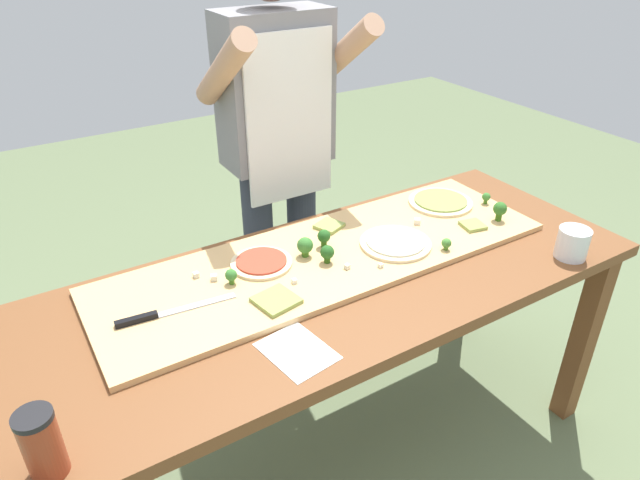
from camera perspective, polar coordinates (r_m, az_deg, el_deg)
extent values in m
plane|color=#60704C|center=(2.24, 1.39, -20.59)|extent=(8.00, 8.00, 0.00)
cube|color=brown|center=(2.32, 24.96, -8.99)|extent=(0.07, 0.07, 0.74)
cube|color=brown|center=(2.02, -26.61, -16.30)|extent=(0.07, 0.07, 0.74)
cube|color=brown|center=(2.62, 14.18, -2.13)|extent=(0.07, 0.07, 0.74)
cube|color=brown|center=(1.71, 1.70, -4.19)|extent=(1.89, 0.74, 0.04)
cube|color=tan|center=(1.78, 0.82, -1.67)|extent=(1.46, 0.45, 0.02)
cube|color=#B7BABF|center=(1.58, -12.23, -6.42)|extent=(0.21, 0.04, 0.00)
cube|color=black|center=(1.56, -17.99, -7.63)|extent=(0.11, 0.03, 0.02)
cylinder|color=beige|center=(2.13, 12.02, 3.75)|extent=(0.23, 0.23, 0.01)
cylinder|color=#899E4C|center=(2.12, 12.04, 3.94)|extent=(0.19, 0.19, 0.01)
cylinder|color=beige|center=(1.83, 7.60, -0.34)|extent=(0.23, 0.23, 0.01)
cylinder|color=beige|center=(1.83, 7.62, -0.13)|extent=(0.19, 0.19, 0.01)
cylinder|color=beige|center=(1.73, -5.91, -2.31)|extent=(0.19, 0.19, 0.01)
cylinder|color=#BC3D28|center=(1.72, -5.92, -2.09)|extent=(0.15, 0.15, 0.01)
cube|color=#899E4C|center=(1.99, 15.13, 1.43)|extent=(0.08, 0.08, 0.01)
cube|color=#899E4C|center=(1.56, -4.43, -6.07)|extent=(0.12, 0.12, 0.01)
cube|color=#899E4C|center=(1.92, 0.92, 1.45)|extent=(0.10, 0.10, 0.01)
cylinder|color=#3F7220|center=(1.65, -8.88, -4.10)|extent=(0.02, 0.02, 0.02)
sphere|color=#38752D|center=(1.64, -8.93, -3.50)|extent=(0.03, 0.03, 0.03)
cylinder|color=#2C5915|center=(1.80, 0.40, -0.35)|extent=(0.02, 0.02, 0.03)
sphere|color=#23561E|center=(1.79, 0.40, 0.41)|extent=(0.04, 0.04, 0.04)
cylinder|color=#2C5915|center=(1.73, 0.84, -1.92)|extent=(0.02, 0.02, 0.02)
sphere|color=#23561E|center=(1.71, 0.85, -1.19)|extent=(0.04, 0.04, 0.04)
cylinder|color=#366618|center=(2.05, 17.54, 2.26)|extent=(0.02, 0.02, 0.03)
sphere|color=#2D6623|center=(2.04, 17.67, 3.03)|extent=(0.05, 0.05, 0.05)
cylinder|color=#487A23|center=(1.83, 12.55, -0.77)|extent=(0.01, 0.01, 0.01)
sphere|color=#427F33|center=(1.83, 12.61, -0.30)|extent=(0.03, 0.03, 0.03)
cylinder|color=#3F7220|center=(2.16, 16.32, 3.74)|extent=(0.01, 0.01, 0.02)
sphere|color=#38752D|center=(2.16, 16.39, 4.20)|extent=(0.03, 0.03, 0.03)
cylinder|color=#3F7220|center=(1.76, -1.50, -1.32)|extent=(0.02, 0.02, 0.02)
sphere|color=#38752D|center=(1.74, -1.51, -0.53)|extent=(0.05, 0.05, 0.05)
cube|color=white|center=(1.64, -2.60, -4.16)|extent=(0.01, 0.01, 0.01)
cube|color=silver|center=(1.71, 6.12, -2.57)|extent=(0.01, 0.01, 0.01)
cube|color=silver|center=(1.70, 2.74, -2.68)|extent=(0.02, 0.02, 0.01)
cube|color=white|center=(1.97, 9.77, 1.86)|extent=(0.03, 0.03, 0.02)
cube|color=silver|center=(1.70, -12.38, -3.45)|extent=(0.02, 0.02, 0.02)
cube|color=silver|center=(1.67, -10.62, -3.73)|extent=(0.02, 0.02, 0.02)
cylinder|color=white|center=(1.94, 24.08, -0.30)|extent=(0.10, 0.10, 0.10)
cylinder|color=white|center=(1.95, 23.96, -0.80)|extent=(0.09, 0.09, 0.05)
cylinder|color=#99381E|center=(1.25, -26.14, -18.14)|extent=(0.07, 0.07, 0.14)
cylinder|color=black|center=(1.20, -26.98, -15.64)|extent=(0.07, 0.07, 0.01)
cube|color=white|center=(1.43, -2.32, -11.11)|extent=(0.17, 0.20, 0.00)
cylinder|color=#333847|center=(2.38, -6.00, -2.66)|extent=(0.12, 0.12, 0.90)
cylinder|color=#333847|center=(2.45, -1.82, -1.34)|extent=(0.12, 0.12, 0.90)
cube|color=gray|center=(2.12, -4.56, 14.85)|extent=(0.40, 0.20, 0.55)
cube|color=white|center=(2.05, -3.03, 11.98)|extent=(0.34, 0.01, 0.60)
cylinder|color=tan|center=(1.91, -9.63, 16.57)|extent=(0.08, 0.39, 0.31)
cylinder|color=tan|center=(2.12, 2.43, 18.30)|extent=(0.08, 0.39, 0.31)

